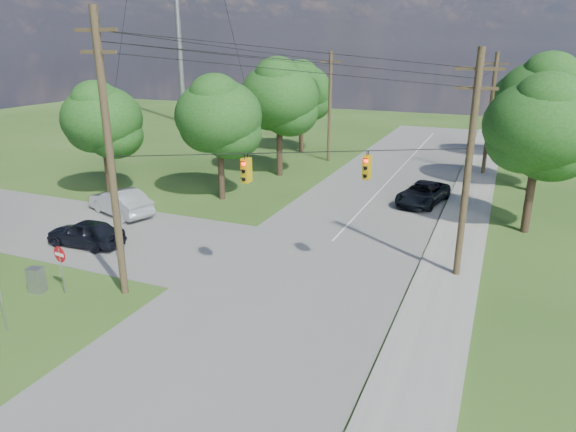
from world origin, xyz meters
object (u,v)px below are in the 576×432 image
at_px(pole_sw, 110,156).
at_px(car_cross_dark, 86,233).
at_px(car_cross_silver, 120,202).
at_px(car_main_north, 423,193).
at_px(pole_north_e, 490,114).
at_px(pole_ne, 468,165).
at_px(pole_north_w, 330,106).
at_px(control_cabinet, 37,280).
at_px(do_not_enter_sign, 60,259).

height_order(pole_sw, car_cross_dark, pole_sw).
xyz_separation_m(car_cross_silver, car_main_north, (17.66, 10.12, -0.12)).
xyz_separation_m(pole_north_e, car_cross_silver, (-21.06, -20.83, -4.24)).
distance_m(pole_north_e, car_cross_dark, 32.53).
bearing_deg(pole_ne, pole_north_e, 90.00).
bearing_deg(pole_north_w, car_cross_silver, -108.97).
distance_m(pole_sw, pole_ne, 15.51).
relative_size(pole_north_w, control_cabinet, 8.46).
xyz_separation_m(pole_north_w, car_cross_dark, (-5.26, -25.93, -4.35)).
distance_m(car_cross_silver, do_not_enter_sign, 11.13).
bearing_deg(pole_north_w, do_not_enter_sign, -93.81).
relative_size(car_cross_dark, car_main_north, 0.82).
distance_m(car_cross_dark, car_main_north, 21.91).
height_order(pole_north_e, car_main_north, pole_north_e).
bearing_deg(pole_ne, car_cross_dark, -168.41).
bearing_deg(car_cross_silver, do_not_enter_sign, 47.23).
bearing_deg(pole_north_w, pole_north_e, 0.00).
bearing_deg(do_not_enter_sign, car_cross_dark, 131.66).
distance_m(pole_sw, do_not_enter_sign, 5.31).
bearing_deg(pole_north_w, pole_sw, -89.23).
distance_m(pole_north_e, do_not_enter_sign, 34.75).
bearing_deg(pole_sw, pole_ne, 29.38).
relative_size(pole_north_e, do_not_enter_sign, 4.46).
bearing_deg(car_cross_dark, pole_north_e, 140.78).
xyz_separation_m(car_cross_silver, do_not_enter_sign, (5.12, -9.85, 0.75)).
height_order(pole_north_e, do_not_enter_sign, pole_north_e).
bearing_deg(do_not_enter_sign, pole_north_w, 93.77).
distance_m(pole_north_e, control_cabinet, 35.78).
bearing_deg(pole_ne, car_main_north, 106.76).
bearing_deg(pole_sw, control_cabinet, -157.70).
height_order(pole_sw, pole_north_w, pole_sw).
bearing_deg(car_cross_silver, car_main_north, 139.57).
bearing_deg(pole_north_e, pole_sw, -114.52).
xyz_separation_m(pole_sw, car_main_north, (10.10, 18.89, -5.46)).
height_order(pole_north_w, car_cross_silver, pole_north_w).
xyz_separation_m(pole_sw, car_cross_dark, (-5.66, 3.67, -5.45)).
xyz_separation_m(pole_ne, control_cabinet, (-17.12, -9.09, -4.88)).
height_order(pole_ne, car_cross_dark, pole_ne).
bearing_deg(pole_sw, pole_north_w, 90.77).
height_order(control_cabinet, do_not_enter_sign, do_not_enter_sign).
bearing_deg(car_cross_dark, car_main_north, 131.25).
height_order(pole_north_w, control_cabinet, pole_north_w).
distance_m(pole_north_w, car_cross_dark, 26.81).
bearing_deg(pole_north_w, control_cabinet, -95.92).
bearing_deg(pole_north_e, pole_ne, -90.00).
bearing_deg(car_main_north, car_cross_dark, -124.53).
bearing_deg(do_not_enter_sign, control_cabinet, -153.47).
xyz_separation_m(car_cross_dark, do_not_enter_sign, (3.22, -4.75, 0.86)).
xyz_separation_m(pole_sw, pole_north_w, (-0.40, 29.60, -1.10)).
height_order(car_cross_dark, control_cabinet, car_cross_dark).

